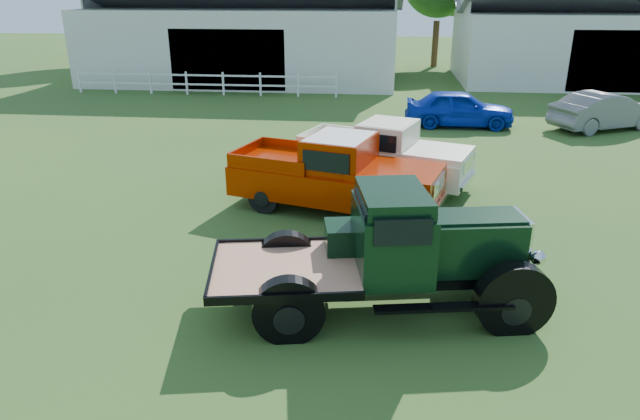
# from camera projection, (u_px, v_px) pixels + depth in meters

# --- Properties ---
(ground) EXTENTS (120.00, 120.00, 0.00)m
(ground) POSITION_uv_depth(u_px,v_px,m) (303.00, 282.00, 11.13)
(ground) COLOR #2D4E1E
(shed_left) EXTENTS (18.80, 10.20, 5.60)m
(shed_left) POSITION_uv_depth(u_px,v_px,m) (247.00, 32.00, 34.88)
(shed_left) COLOR beige
(shed_left) RESTS_ON ground
(shed_right) EXTENTS (16.80, 9.20, 5.20)m
(shed_right) POSITION_uv_depth(u_px,v_px,m) (598.00, 37.00, 33.76)
(shed_right) COLOR beige
(shed_right) RESTS_ON ground
(fence_rail) EXTENTS (14.20, 0.16, 1.20)m
(fence_rail) POSITION_uv_depth(u_px,v_px,m) (205.00, 83.00, 30.23)
(fence_rail) COLOR white
(fence_rail) RESTS_ON ground
(tree_c) EXTENTS (5.40, 5.40, 9.00)m
(tree_c) POSITION_uv_depth(u_px,v_px,m) (438.00, 0.00, 39.53)
(tree_c) COLOR #205821
(tree_c) RESTS_ON ground
(vintage_flatbed) EXTENTS (5.96, 3.21, 2.24)m
(vintage_flatbed) POSITION_uv_depth(u_px,v_px,m) (384.00, 251.00, 9.84)
(vintage_flatbed) COLOR black
(vintage_flatbed) RESTS_ON ground
(red_pickup) EXTENTS (5.80, 3.55, 1.98)m
(red_pickup) POSITION_uv_depth(u_px,v_px,m) (335.00, 173.00, 14.38)
(red_pickup) COLOR #9A1E00
(red_pickup) RESTS_ON ground
(white_pickup) EXTENTS (5.35, 3.51, 1.83)m
(white_pickup) POSITION_uv_depth(u_px,v_px,m) (384.00, 155.00, 16.24)
(white_pickup) COLOR #EAE9C8
(white_pickup) RESTS_ON ground
(misc_car_blue) EXTENTS (4.40, 1.83, 1.49)m
(misc_car_blue) POSITION_uv_depth(u_px,v_px,m) (459.00, 108.00, 23.31)
(misc_car_blue) COLOR #0729A9
(misc_car_blue) RESTS_ON ground
(misc_car_grey) EXTENTS (4.72, 3.41, 1.48)m
(misc_car_grey) POSITION_uv_depth(u_px,v_px,m) (605.00, 111.00, 22.79)
(misc_car_grey) COLOR slate
(misc_car_grey) RESTS_ON ground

